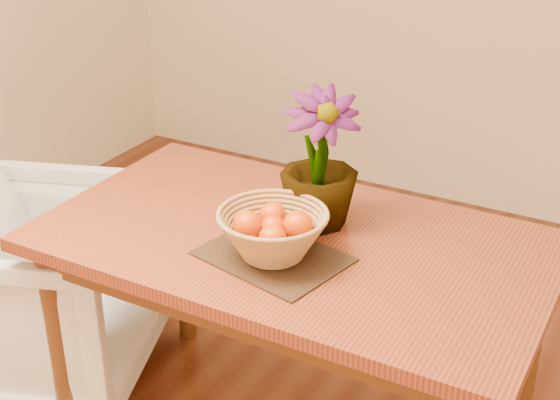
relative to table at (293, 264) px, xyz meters
The scene contains 6 objects.
table is the anchor object (origin of this frame).
placemat 0.16m from the table, 86.39° to the right, with size 0.36×0.27×0.01m, color #321D12.
wicker_basket 0.20m from the table, 86.39° to the right, with size 0.29×0.29×0.12m.
orange_pile 0.22m from the table, 86.39° to the right, with size 0.19×0.18×0.08m.
potted_plant 0.30m from the table, 76.04° to the left, with size 0.22×0.22×0.39m, color #164112.
armchair 0.96m from the table, behind, with size 0.72×0.68×0.74m, color #7B6855.
Camera 1 is at (0.88, -1.36, 1.78)m, focal length 50.00 mm.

